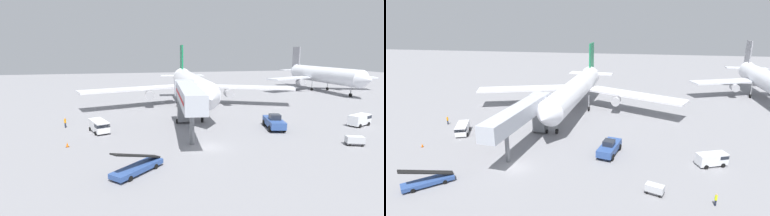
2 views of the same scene
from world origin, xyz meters
TOP-DOWN VIEW (x-y plane):
  - ground_plane at (0.00, 0.00)m, footprint 300.00×300.00m
  - airplane_at_gate at (4.35, 30.33)m, footprint 52.38×47.44m
  - jet_bridge at (-1.25, 7.76)m, footprint 5.77×21.20m
  - pushback_tug at (13.99, 7.12)m, footprint 4.07×7.12m
  - belt_loader_truck at (-10.26, -7.01)m, footprint 6.23×5.98m
  - service_van_near_center at (30.29, 5.61)m, footprint 5.05×3.42m
  - service_van_rear_right at (-15.54, 11.64)m, footprint 3.78×5.65m
  - baggage_cart_mid_center at (20.73, -4.07)m, footprint 2.68×2.00m
  - ground_crew_worker_foreground at (-21.63, 16.27)m, footprint 0.41×0.41m
  - safety_cone_alpha at (-19.44, 4.55)m, footprint 0.44×0.44m
  - airplane_background at (54.49, 49.75)m, footprint 40.56×43.12m

SIDE VIEW (x-z plane):
  - ground_plane at x=0.00m, z-range 0.00..0.00m
  - safety_cone_alpha at x=-19.44m, z-range 0.00..0.67m
  - baggage_cart_mid_center at x=20.73m, z-range 0.08..1.41m
  - belt_loader_truck at x=-10.26m, z-range -0.84..2.37m
  - ground_crew_worker_foreground at x=-21.63m, z-range 0.05..1.88m
  - service_van_rear_right at x=-15.54m, z-range 0.15..2.16m
  - service_van_near_center at x=30.29m, z-range 0.15..2.21m
  - pushback_tug at x=13.99m, z-range -0.10..2.54m
  - airplane_background at x=54.49m, z-range -1.92..13.02m
  - airplane_at_gate at x=4.35m, z-range -1.97..13.10m
  - jet_bridge at x=-1.25m, z-range 2.14..10.20m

